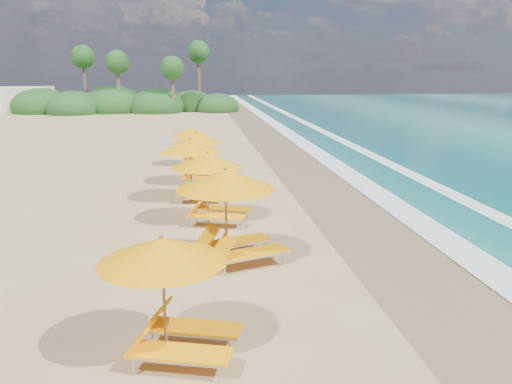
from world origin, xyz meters
TOP-DOWN VIEW (x-y plane):
  - ground at (0.00, 0.00)m, footprint 160.00×160.00m
  - wet_sand at (4.00, 0.00)m, footprint 4.00×160.00m
  - surf_foam at (6.70, 0.00)m, footprint 4.00×160.00m
  - station_1 at (-2.36, -7.38)m, footprint 2.88×2.80m
  - station_2 at (-0.96, -2.97)m, footprint 3.36×3.30m
  - station_3 at (-1.33, 0.77)m, footprint 3.04×2.97m
  - station_4 at (-1.86, 3.84)m, footprint 2.82×2.66m
  - station_5 at (-1.62, 6.74)m, footprint 2.99×2.93m
  - station_6 at (-1.92, 11.28)m, footprint 2.40×2.29m
  - treeline at (-9.94, 45.51)m, footprint 25.80×8.80m
  - beach_building at (-22.00, 48.00)m, footprint 7.00×5.00m

SIDE VIEW (x-z plane):
  - ground at x=0.00m, z-range 0.00..0.00m
  - wet_sand at x=4.00m, z-range 0.00..0.01m
  - surf_foam at x=6.70m, z-range 0.02..0.03m
  - treeline at x=-9.94m, z-range -3.87..5.86m
  - station_6 at x=-1.92m, z-range 0.12..2.14m
  - station_1 at x=-2.36m, z-range 0.14..2.44m
  - station_5 at x=-1.62m, z-range 0.14..2.46m
  - station_3 at x=-1.33m, z-range 0.14..2.54m
  - station_4 at x=-1.86m, z-range 0.15..2.58m
  - beach_building at x=-22.00m, z-range 0.00..2.80m
  - station_2 at x=-0.96m, z-range 0.16..2.77m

